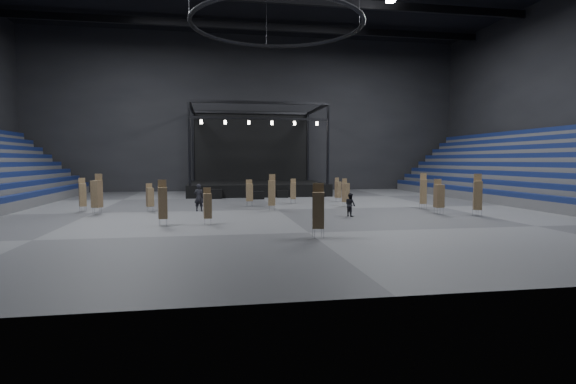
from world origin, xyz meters
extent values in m
plane|color=#49494B|center=(0.00, 0.00, 0.00)|extent=(50.00, 50.00, 0.00)
cube|color=black|center=(0.00, 21.00, 9.00)|extent=(50.00, 0.20, 18.00)
cube|color=#0E173D|center=(-18.12, 0.00, 0.95)|extent=(0.59, 40.00, 0.40)
cube|color=#49494B|center=(21.40, 0.00, 0.38)|extent=(7.20, 40.00, 0.75)
cube|color=#0E173D|center=(18.12, 0.00, 0.95)|extent=(0.59, 40.00, 0.40)
cube|color=#49494B|center=(21.85, 0.00, 0.75)|extent=(6.30, 40.00, 1.50)
cube|color=#0E173D|center=(19.02, 0.00, 1.70)|extent=(0.59, 40.00, 0.40)
cube|color=#49494B|center=(22.30, 0.00, 1.12)|extent=(5.40, 40.00, 2.25)
cube|color=#0E173D|center=(19.91, 0.00, 2.45)|extent=(0.59, 40.00, 0.40)
cube|color=#49494B|center=(22.75, 0.00, 1.50)|extent=(4.50, 40.00, 3.00)
cube|color=#0E173D|center=(20.82, 0.00, 3.20)|extent=(0.59, 40.00, 0.40)
cube|color=#49494B|center=(23.20, 0.00, 1.88)|extent=(3.60, 40.00, 3.75)
cube|color=#0E173D|center=(21.71, 0.00, 3.95)|extent=(0.59, 40.00, 0.40)
cube|color=#49494B|center=(23.65, 0.00, 2.25)|extent=(2.70, 40.00, 4.50)
cube|color=#0E173D|center=(22.61, 0.00, 4.70)|extent=(0.59, 40.00, 0.40)
cube|color=#49494B|center=(24.10, 0.00, 2.62)|extent=(1.80, 40.00, 5.25)
cube|color=#0E173D|center=(23.52, 0.00, 5.45)|extent=(0.59, 40.00, 0.40)
cube|color=black|center=(0.00, 15.50, 0.60)|extent=(14.00, 10.00, 1.20)
cube|color=black|center=(0.00, 20.30, 5.20)|extent=(13.30, 0.30, 8.00)
cylinder|color=black|center=(-6.60, 10.90, 5.10)|extent=(0.24, 0.24, 7.80)
cylinder|color=black|center=(-6.60, 20.10, 5.10)|extent=(0.24, 0.24, 7.80)
cylinder|color=black|center=(6.60, 10.90, 5.10)|extent=(0.24, 0.24, 7.80)
cylinder|color=black|center=(6.60, 20.10, 5.10)|extent=(0.24, 0.24, 7.80)
cube|color=black|center=(0.00, 10.90, 9.00)|extent=(13.40, 0.25, 0.25)
cube|color=black|center=(0.00, 20.10, 9.00)|extent=(13.40, 0.25, 0.25)
cube|color=black|center=(0.00, 10.90, 7.50)|extent=(13.40, 0.20, 0.20)
cylinder|color=white|center=(-5.50, 10.90, 7.10)|extent=(0.24, 0.24, 0.35)
cylinder|color=white|center=(-3.30, 10.90, 7.10)|extent=(0.24, 0.24, 0.35)
cylinder|color=white|center=(-1.10, 10.90, 7.10)|extent=(0.24, 0.24, 0.35)
cylinder|color=white|center=(1.10, 10.90, 7.10)|extent=(0.24, 0.24, 0.35)
cylinder|color=white|center=(3.30, 10.90, 7.10)|extent=(0.24, 0.24, 0.35)
cylinder|color=white|center=(5.50, 10.90, 7.10)|extent=(0.24, 0.24, 0.35)
torus|color=black|center=(0.00, 0.00, 13.00)|extent=(12.30, 12.30, 0.30)
cylinder|color=black|center=(0.00, 6.00, 15.50)|extent=(0.04, 0.04, 5.00)
cube|color=black|center=(0.00, 15.00, 17.20)|extent=(49.00, 0.35, 0.70)
cube|color=white|center=(10.00, 4.00, 16.60)|extent=(0.60, 0.60, 0.25)
cube|color=black|center=(-4.34, 10.07, 0.44)|extent=(1.34, 0.69, 0.88)
cube|color=black|center=(-0.46, 8.90, 0.36)|extent=(1.12, 0.60, 0.73)
cube|color=black|center=(2.02, 10.22, 0.35)|extent=(1.16, 0.82, 0.70)
cylinder|color=silver|center=(-7.45, -7.08, 0.19)|extent=(0.03, 0.03, 0.39)
cylinder|color=silver|center=(-7.45, -6.72, 0.19)|extent=(0.03, 0.03, 0.39)
cylinder|color=silver|center=(-7.08, -7.08, 0.19)|extent=(0.03, 0.03, 0.39)
cylinder|color=silver|center=(-7.08, -6.72, 0.19)|extent=(0.03, 0.03, 0.39)
cube|color=olive|center=(-7.26, -6.90, 1.23)|extent=(0.53, 0.53, 1.69)
cube|color=olive|center=(-7.29, -6.71, 2.02)|extent=(0.45, 0.13, 0.93)
cylinder|color=silver|center=(-9.00, -0.05, 0.18)|extent=(0.03, 0.03, 0.37)
cylinder|color=silver|center=(-9.00, 0.30, 0.18)|extent=(0.03, 0.03, 0.37)
cylinder|color=silver|center=(-8.65, -0.05, 0.18)|extent=(0.03, 0.03, 0.37)
cylinder|color=silver|center=(-8.65, 0.30, 0.18)|extent=(0.03, 0.03, 0.37)
cube|color=olive|center=(-8.83, 0.13, 1.01)|extent=(0.58, 0.58, 1.29)
cube|color=olive|center=(-8.90, 0.30, 1.60)|extent=(0.41, 0.22, 0.71)
cylinder|color=silver|center=(11.75, -6.10, 0.20)|extent=(0.03, 0.03, 0.41)
cylinder|color=silver|center=(11.75, -5.71, 0.20)|extent=(0.03, 0.03, 0.41)
cylinder|color=silver|center=(12.14, -6.10, 0.20)|extent=(0.03, 0.03, 0.41)
cylinder|color=silver|center=(12.14, -5.71, 0.20)|extent=(0.03, 0.03, 0.41)
cube|color=olive|center=(11.95, -5.90, 1.32)|extent=(0.65, 0.65, 1.82)
cube|color=olive|center=(12.03, -5.72, 2.18)|extent=(0.45, 0.25, 1.00)
cylinder|color=silver|center=(-5.05, -7.03, 0.18)|extent=(0.03, 0.03, 0.35)
cylinder|color=silver|center=(-5.05, -6.69, 0.18)|extent=(0.03, 0.03, 0.35)
cylinder|color=silver|center=(-4.72, -7.03, 0.18)|extent=(0.03, 0.03, 0.35)
cylinder|color=silver|center=(-4.72, -6.69, 0.18)|extent=(0.03, 0.03, 0.35)
cube|color=olive|center=(-4.88, -6.86, 1.03)|extent=(0.47, 0.47, 1.36)
cube|color=olive|center=(-4.90, -6.69, 1.66)|extent=(0.41, 0.10, 0.75)
cylinder|color=silver|center=(-0.10, -12.21, 0.22)|extent=(0.03, 0.03, 0.44)
cylinder|color=silver|center=(-0.10, -11.79, 0.22)|extent=(0.03, 0.03, 0.44)
cylinder|color=silver|center=(0.32, -12.21, 0.22)|extent=(0.03, 0.03, 0.44)
cylinder|color=silver|center=(0.32, -11.79, 0.22)|extent=(0.03, 0.03, 0.44)
cube|color=olive|center=(0.11, -12.00, 1.26)|extent=(0.64, 0.64, 1.64)
cube|color=olive|center=(0.16, -11.78, 2.04)|extent=(0.51, 0.18, 0.90)
cylinder|color=silver|center=(5.27, 0.94, 0.18)|extent=(0.03, 0.03, 0.36)
cylinder|color=silver|center=(5.27, 1.28, 0.18)|extent=(0.03, 0.03, 0.36)
cylinder|color=silver|center=(5.61, 0.94, 0.18)|extent=(0.03, 0.03, 0.36)
cylinder|color=silver|center=(5.61, 1.28, 0.18)|extent=(0.03, 0.03, 0.36)
cube|color=olive|center=(5.44, 1.11, 1.08)|extent=(0.54, 0.54, 1.45)
cube|color=olive|center=(5.39, 1.28, 1.76)|extent=(0.41, 0.18, 0.80)
cylinder|color=silver|center=(-1.97, 2.45, 0.20)|extent=(0.03, 0.03, 0.41)
cylinder|color=silver|center=(-1.97, 2.84, 0.20)|extent=(0.03, 0.03, 0.41)
cylinder|color=silver|center=(-1.58, 2.45, 0.20)|extent=(0.03, 0.03, 0.41)
cylinder|color=silver|center=(-1.58, 2.84, 0.20)|extent=(0.03, 0.03, 0.41)
cube|color=olive|center=(-1.77, 2.65, 1.08)|extent=(0.51, 0.51, 1.33)
cube|color=olive|center=(-1.78, 2.85, 1.69)|extent=(0.47, 0.08, 0.73)
cylinder|color=silver|center=(1.78, 4.18, 0.18)|extent=(0.03, 0.03, 0.37)
cylinder|color=silver|center=(1.78, 4.53, 0.18)|extent=(0.03, 0.03, 0.37)
cylinder|color=silver|center=(2.13, 4.18, 0.18)|extent=(0.03, 0.03, 0.37)
cylinder|color=silver|center=(2.13, 4.53, 0.18)|extent=(0.03, 0.03, 0.37)
cube|color=olive|center=(1.96, 4.36, 1.04)|extent=(0.52, 0.52, 1.35)
cube|color=olive|center=(2.00, 4.54, 1.67)|extent=(0.43, 0.14, 0.74)
cylinder|color=silver|center=(-0.67, -0.88, 0.19)|extent=(0.03, 0.03, 0.38)
cylinder|color=silver|center=(-0.67, -0.52, 0.19)|extent=(0.03, 0.03, 0.38)
cylinder|color=silver|center=(-0.31, -0.88, 0.19)|extent=(0.03, 0.03, 0.38)
cylinder|color=silver|center=(-0.31, -0.52, 0.19)|extent=(0.03, 0.03, 0.38)
cube|color=olive|center=(-0.49, -0.70, 1.26)|extent=(0.56, 0.56, 1.76)
cube|color=olive|center=(-0.44, -0.52, 2.09)|extent=(0.43, 0.17, 0.97)
cylinder|color=silver|center=(10.33, -1.57, 0.19)|extent=(0.03, 0.03, 0.38)
cylinder|color=silver|center=(10.33, -1.21, 0.19)|extent=(0.03, 0.03, 0.38)
cylinder|color=silver|center=(10.70, -1.57, 0.19)|extent=(0.03, 0.03, 0.38)
cylinder|color=silver|center=(10.70, -1.21, 0.19)|extent=(0.03, 0.03, 0.38)
cube|color=olive|center=(10.52, -1.39, 1.27)|extent=(0.60, 0.60, 1.78)
cube|color=olive|center=(10.59, -1.21, 2.12)|extent=(0.43, 0.22, 0.98)
cylinder|color=silver|center=(-12.27, -1.05, 0.23)|extent=(0.03, 0.03, 0.45)
cylinder|color=silver|center=(-12.27, -0.62, 0.23)|extent=(0.03, 0.03, 0.45)
cylinder|color=silver|center=(-11.84, -1.05, 0.23)|extent=(0.03, 0.03, 0.45)
cylinder|color=silver|center=(-11.84, -0.62, 0.23)|extent=(0.03, 0.03, 0.45)
cube|color=olive|center=(-12.05, -0.84, 1.34)|extent=(0.72, 0.72, 1.77)
cube|color=olive|center=(-11.96, -0.63, 2.17)|extent=(0.50, 0.28, 0.97)
cylinder|color=silver|center=(9.87, -4.69, 0.22)|extent=(0.03, 0.03, 0.44)
cylinder|color=silver|center=(9.87, -4.27, 0.22)|extent=(0.03, 0.03, 0.44)
cylinder|color=silver|center=(10.29, -4.69, 0.22)|extent=(0.03, 0.03, 0.44)
cylinder|color=silver|center=(10.29, -4.27, 0.22)|extent=(0.03, 0.03, 0.44)
cube|color=olive|center=(10.08, -4.48, 1.19)|extent=(0.53, 0.53, 1.50)
cube|color=olive|center=(10.08, -4.26, 1.89)|extent=(0.51, 0.07, 0.83)
cylinder|color=silver|center=(5.86, 5.07, 0.17)|extent=(0.03, 0.03, 0.35)
cylinder|color=silver|center=(5.86, 5.40, 0.17)|extent=(0.03, 0.03, 0.35)
cylinder|color=silver|center=(6.19, 5.07, 0.17)|extent=(0.03, 0.03, 0.35)
cylinder|color=silver|center=(6.19, 5.40, 0.17)|extent=(0.03, 0.03, 0.35)
cube|color=olive|center=(6.02, 5.23, 1.04)|extent=(0.54, 0.54, 1.39)
cube|color=olive|center=(5.96, 5.40, 1.68)|extent=(0.39, 0.19, 0.76)
cylinder|color=silver|center=(-13.58, 0.81, 0.18)|extent=(0.03, 0.03, 0.37)
cylinder|color=silver|center=(-13.58, 1.16, 0.18)|extent=(0.03, 0.03, 0.37)
cylinder|color=silver|center=(-13.24, 0.81, 0.18)|extent=(0.03, 0.03, 0.37)
cylinder|color=silver|center=(-13.24, 1.16, 0.18)|extent=(0.03, 0.03, 0.37)
cube|color=olive|center=(-13.41, 0.99, 1.16)|extent=(0.57, 0.57, 1.58)
cube|color=olive|center=(-13.48, 1.16, 1.89)|extent=(0.41, 0.21, 0.87)
imported|color=black|center=(-5.52, -0.13, 0.96)|extent=(0.80, 0.64, 1.91)
imported|color=black|center=(3.96, -4.69, 0.74)|extent=(0.77, 0.86, 1.47)
camera|label=1|loc=(-4.69, -31.74, 3.51)|focal=28.00mm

